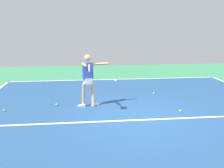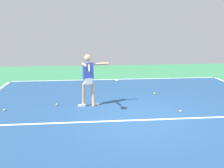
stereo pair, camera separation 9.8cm
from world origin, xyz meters
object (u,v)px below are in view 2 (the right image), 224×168
(tennis_ball_by_baseline, at_px, (180,111))
(tennis_ball_near_player, at_px, (155,94))
(tennis_player, at_px, (88,77))
(tennis_ball_by_sideline, at_px, (57,104))
(tennis_ball_near_service_line, at_px, (5,110))

(tennis_ball_by_baseline, relative_size, tennis_ball_near_player, 1.00)
(tennis_player, bearing_deg, tennis_ball_by_baseline, 149.39)
(tennis_ball_by_sideline, xyz_separation_m, tennis_ball_near_service_line, (1.61, 0.45, 0.00))
(tennis_ball_by_sideline, bearing_deg, tennis_ball_near_player, -163.59)
(tennis_ball_by_sideline, height_order, tennis_ball_near_service_line, same)
(tennis_ball_near_player, bearing_deg, tennis_ball_by_baseline, 95.90)
(tennis_ball_by_sideline, bearing_deg, tennis_player, 168.82)
(tennis_ball_by_sideline, xyz_separation_m, tennis_ball_by_baseline, (-3.98, 1.14, 0.00))
(tennis_ball_by_baseline, xyz_separation_m, tennis_ball_near_service_line, (5.59, -0.70, 0.00))
(tennis_ball_by_baseline, distance_m, tennis_ball_near_service_line, 5.63)
(tennis_ball_by_baseline, bearing_deg, tennis_player, -17.86)
(tennis_ball_by_sideline, distance_m, tennis_ball_by_baseline, 4.14)
(tennis_player, distance_m, tennis_ball_near_service_line, 2.90)
(tennis_ball_near_service_line, bearing_deg, tennis_ball_near_player, -163.85)
(tennis_ball_by_sideline, relative_size, tennis_ball_near_player, 1.00)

